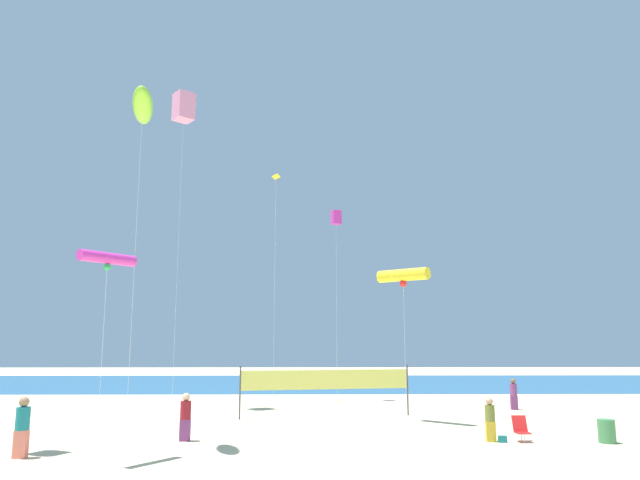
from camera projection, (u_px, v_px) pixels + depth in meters
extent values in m
cube|color=#28608C|center=(294.00, 383.00, 48.69)|extent=(120.00, 20.00, 0.01)
cube|color=#7A3872|center=(185.00, 430.00, 21.30)|extent=(0.37, 0.22, 0.77)
cylinder|color=maroon|center=(186.00, 410.00, 21.42)|extent=(0.39, 0.39, 0.64)
sphere|color=beige|center=(186.00, 397.00, 21.49)|extent=(0.29, 0.29, 0.29)
cube|color=gold|center=(491.00, 432.00, 21.19)|extent=(0.34, 0.20, 0.70)
cylinder|color=olive|center=(490.00, 413.00, 21.30)|extent=(0.35, 0.35, 0.58)
sphere|color=tan|center=(489.00, 401.00, 21.36)|extent=(0.26, 0.26, 0.26)
cube|color=#7A3872|center=(514.00, 403.00, 30.58)|extent=(0.34, 0.21, 0.72)
cylinder|color=#7A3872|center=(513.00, 390.00, 30.69)|extent=(0.36, 0.36, 0.60)
sphere|color=brown|center=(513.00, 381.00, 30.76)|extent=(0.27, 0.27, 0.27)
cube|color=#EA7260|center=(21.00, 444.00, 18.28)|extent=(0.40, 0.24, 0.84)
cylinder|color=#19727A|center=(23.00, 418.00, 18.41)|extent=(0.42, 0.42, 0.70)
sphere|color=#997051|center=(24.00, 402.00, 18.49)|extent=(0.31, 0.31, 0.31)
cube|color=red|center=(523.00, 433.00, 21.08)|extent=(0.52, 0.48, 0.03)
cube|color=red|center=(520.00, 424.00, 21.41)|extent=(0.52, 0.23, 0.57)
cylinder|color=silver|center=(524.00, 438.00, 20.91)|extent=(0.03, 0.03, 0.32)
cylinder|color=silver|center=(522.00, 437.00, 21.20)|extent=(0.03, 0.03, 0.32)
cylinder|color=#3F7F4C|center=(607.00, 431.00, 20.93)|extent=(0.60, 0.60, 0.81)
cylinder|color=#4C4C51|center=(240.00, 393.00, 27.07)|extent=(0.08, 0.08, 2.40)
cylinder|color=#4C4C51|center=(408.00, 390.00, 28.62)|extent=(0.08, 0.08, 2.40)
cube|color=#EAE566|center=(326.00, 380.00, 27.93)|extent=(7.95, 1.49, 0.90)
cube|color=#19727A|center=(503.00, 439.00, 20.99)|extent=(0.29, 0.15, 0.24)
cylinder|color=silver|center=(134.00, 270.00, 20.48)|extent=(0.01, 0.01, 12.03)
ellipsoid|color=#8CD833|center=(143.00, 106.00, 21.47)|extent=(1.16, 2.27, 1.26)
cube|color=black|center=(143.00, 98.00, 21.52)|extent=(0.41, 0.06, 0.51)
cylinder|color=silver|center=(405.00, 348.00, 26.22)|extent=(0.01, 0.01, 6.49)
cylinder|color=yellow|center=(403.00, 275.00, 26.75)|extent=(2.29, 2.06, 0.55)
sphere|color=red|center=(403.00, 283.00, 26.69)|extent=(0.33, 0.33, 0.33)
cylinder|color=silver|center=(178.00, 252.00, 31.97)|extent=(0.01, 0.01, 16.57)
cube|color=pink|center=(184.00, 107.00, 33.33)|extent=(1.38, 1.38, 1.58)
cylinder|color=silver|center=(102.00, 358.00, 18.03)|extent=(0.01, 0.01, 6.15)
cylinder|color=#D833A5|center=(108.00, 258.00, 18.54)|extent=(1.44, 1.82, 0.36)
sphere|color=green|center=(107.00, 267.00, 18.49)|extent=(0.22, 0.22, 0.22)
cylinder|color=silver|center=(337.00, 307.00, 35.89)|extent=(0.01, 0.01, 11.10)
cube|color=#D833A5|center=(336.00, 218.00, 36.80)|extent=(0.68, 0.68, 0.86)
cylinder|color=silver|center=(275.00, 286.00, 35.76)|extent=(0.01, 0.01, 13.63)
pyramid|color=yellow|center=(276.00, 176.00, 36.91)|extent=(0.56, 0.56, 0.30)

